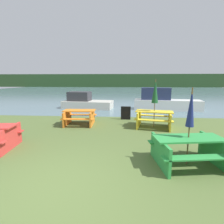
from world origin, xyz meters
name	(u,v)px	position (x,y,z in m)	size (l,w,h in m)	color
ground_plane	(52,189)	(0.00, 0.00, 0.00)	(60.00, 60.00, 0.00)	#516633
water	(117,91)	(0.00, 32.28, 0.00)	(60.00, 50.00, 0.00)	slate
far_treeline	(120,81)	(0.00, 52.28, 2.00)	(80.00, 1.60, 4.00)	#284723
picnic_table_green	(188,148)	(3.16, 1.33, 0.46)	(1.95, 1.61, 0.75)	green
picnic_table_yellow	(154,118)	(2.90, 5.03, 0.47)	(1.95, 1.70, 0.79)	yellow
picnic_table_orange	(80,116)	(-0.75, 5.29, 0.44)	(1.60, 1.43, 0.75)	orange
umbrella_navy	(191,108)	(3.16, 1.33, 1.52)	(0.21, 0.21, 2.05)	brown
umbrella_darkgreen	(155,92)	(2.90, 5.03, 1.70)	(0.30, 0.30, 2.26)	brown
boat	(86,102)	(-1.59, 10.54, 0.47)	(4.02, 2.09, 1.30)	beige
boat_second	(164,102)	(4.48, 10.15, 0.60)	(4.96, 1.80, 1.65)	silver
signboard	(126,113)	(1.57, 6.62, 0.38)	(0.55, 0.08, 0.75)	black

